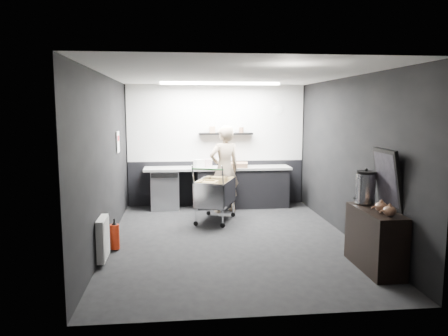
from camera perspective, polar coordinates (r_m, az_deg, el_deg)
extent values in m
plane|color=black|center=(7.40, 0.93, -9.30)|extent=(5.50, 5.50, 0.00)
plane|color=silver|center=(7.09, 0.98, 12.04)|extent=(5.50, 5.50, 0.00)
plane|color=black|center=(9.84, -1.01, 2.97)|extent=(5.50, 0.00, 5.50)
plane|color=black|center=(4.43, 5.30, -2.94)|extent=(5.50, 0.00, 5.50)
plane|color=black|center=(7.16, -15.15, 0.91)|extent=(0.00, 5.50, 5.50)
plane|color=black|center=(7.63, 16.04, 1.28)|extent=(0.00, 5.50, 5.50)
cube|color=silver|center=(9.79, -1.00, 5.88)|extent=(3.95, 0.02, 1.70)
cube|color=black|center=(9.93, -0.98, -1.93)|extent=(3.95, 0.02, 1.00)
cube|color=black|center=(9.71, 0.24, 4.51)|extent=(1.20, 0.22, 0.04)
cylinder|color=white|center=(10.00, 7.09, 7.58)|extent=(0.20, 0.03, 0.20)
cube|color=white|center=(8.42, -13.69, 3.31)|extent=(0.02, 0.30, 0.40)
cube|color=red|center=(8.41, -13.67, 3.79)|extent=(0.02, 0.22, 0.10)
cube|color=white|center=(6.47, -15.56, -8.86)|extent=(0.10, 0.50, 0.60)
cube|color=white|center=(8.93, -0.51, 10.97)|extent=(2.40, 0.20, 0.04)
cube|color=black|center=(9.70, 2.42, -2.61)|extent=(2.00, 0.56, 0.85)
cube|color=#A2A29D|center=(9.57, -0.82, -0.03)|extent=(3.20, 0.60, 0.05)
cube|color=#9EA0A5|center=(9.60, -7.68, -2.79)|extent=(0.60, 0.58, 0.85)
cube|color=black|center=(9.25, -7.77, -0.96)|extent=(0.56, 0.02, 0.10)
imported|color=beige|center=(9.13, 0.06, -0.15)|extent=(0.77, 0.63, 1.83)
cube|color=silver|center=(8.48, -1.16, -4.74)|extent=(0.88, 1.08, 0.02)
cube|color=silver|center=(8.41, -3.13, -3.21)|extent=(0.34, 0.87, 0.49)
cube|color=silver|center=(8.46, 0.80, -3.14)|extent=(0.34, 0.87, 0.49)
cube|color=silver|center=(7.99, -0.88, -3.79)|extent=(0.57, 0.23, 0.49)
cube|color=silver|center=(8.87, -1.41, -2.63)|extent=(0.57, 0.23, 0.49)
cylinder|color=silver|center=(8.08, -2.74, -6.47)|extent=(0.02, 0.02, 0.33)
cylinder|color=silver|center=(8.13, 0.94, -6.38)|extent=(0.02, 0.02, 0.33)
cylinder|color=silver|center=(8.91, -3.06, -5.14)|extent=(0.02, 0.02, 0.33)
cylinder|color=silver|center=(8.95, 0.28, -5.07)|extent=(0.02, 0.02, 0.33)
cylinder|color=#227D24|center=(7.84, -0.85, -0.17)|extent=(0.57, 0.24, 0.03)
cube|color=olive|center=(8.53, -2.10, -3.16)|extent=(0.36, 0.40, 0.41)
cube|color=olive|center=(8.32, -0.03, -3.58)|extent=(0.33, 0.37, 0.37)
cylinder|color=black|center=(8.12, -2.73, -7.44)|extent=(0.09, 0.06, 0.09)
cylinder|color=black|center=(8.94, -3.05, -6.02)|extent=(0.09, 0.06, 0.09)
cylinder|color=black|center=(8.17, 0.94, -7.34)|extent=(0.09, 0.06, 0.09)
cylinder|color=black|center=(8.98, 0.27, -5.95)|extent=(0.09, 0.06, 0.09)
cube|color=black|center=(6.33, 19.10, -8.82)|extent=(0.41, 1.10, 0.82)
cylinder|color=silver|center=(6.51, 17.99, -2.53)|extent=(0.27, 0.27, 0.42)
cylinder|color=black|center=(6.47, 18.07, -0.54)|extent=(0.27, 0.27, 0.04)
sphere|color=black|center=(6.47, 18.08, -0.22)|extent=(0.05, 0.05, 0.05)
ellipsoid|color=brown|center=(6.09, 19.85, -4.79)|extent=(0.16, 0.16, 0.13)
ellipsoid|color=brown|center=(5.89, 20.81, -5.26)|extent=(0.16, 0.16, 0.13)
cube|color=black|center=(6.26, 20.63, -1.35)|extent=(0.19, 0.64, 0.82)
cube|color=black|center=(6.25, 20.42, -1.35)|extent=(0.13, 0.55, 0.70)
cylinder|color=#B0240B|center=(7.00, -14.07, -8.70)|extent=(0.14, 0.14, 0.38)
cone|color=black|center=(6.94, -14.13, -6.99)|extent=(0.10, 0.10, 0.06)
cylinder|color=black|center=(6.93, -14.14, -6.68)|extent=(0.03, 0.03, 0.06)
cube|color=#A57958|center=(9.55, 1.59, 0.41)|extent=(0.55, 0.45, 0.10)
cylinder|color=silver|center=(9.54, -2.10, 0.64)|extent=(0.18, 0.18, 0.18)
cube|color=white|center=(9.47, -3.27, 0.59)|extent=(0.25, 0.22, 0.18)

